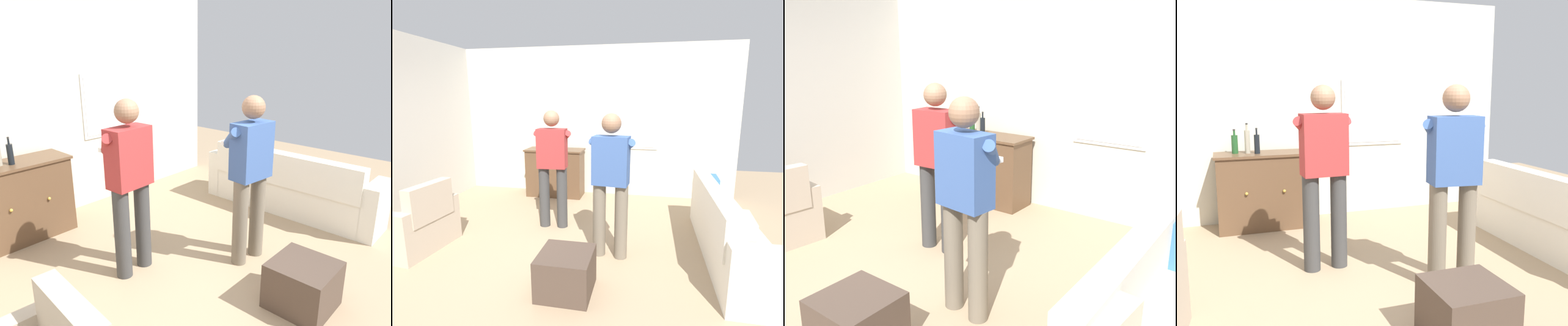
{
  "view_description": "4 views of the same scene",
  "coord_description": "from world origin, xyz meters",
  "views": [
    {
      "loc": [
        -2.35,
        -1.76,
        2.13
      ],
      "look_at": [
        0.23,
        0.54,
        1.04
      ],
      "focal_mm": 35.0,
      "sensor_mm": 36.0,
      "label": 1
    },
    {
      "loc": [
        1.02,
        -3.17,
        1.83
      ],
      "look_at": [
        0.25,
        0.68,
        1.01
      ],
      "focal_mm": 28.0,
      "sensor_mm": 36.0,
      "label": 2
    },
    {
      "loc": [
        2.5,
        -2.17,
        2.02
      ],
      "look_at": [
        0.29,
        0.79,
        1.02
      ],
      "focal_mm": 40.0,
      "sensor_mm": 36.0,
      "label": 3
    },
    {
      "loc": [
        -1.16,
        -2.9,
        1.64
      ],
      "look_at": [
        0.1,
        0.69,
        1.0
      ],
      "focal_mm": 40.0,
      "sensor_mm": 36.0,
      "label": 4
    }
  ],
  "objects": [
    {
      "name": "ground",
      "position": [
        0.0,
        0.0,
        0.0
      ],
      "size": [
        10.4,
        10.4,
        0.0
      ],
      "primitive_type": "plane",
      "color": "#9E8466"
    },
    {
      "name": "ottoman",
      "position": [
        0.29,
        -0.61,
        0.2
      ],
      "size": [
        0.51,
        0.51,
        0.4
      ],
      "primitive_type": "cube",
      "color": "#47382D",
      "rests_on": "ground"
    },
    {
      "name": "bottle_spirits_clear",
      "position": [
        -1.01,
        2.35,
        1.02
      ],
      "size": [
        0.07,
        0.07,
        0.28
      ],
      "color": "#1E4C23",
      "rests_on": "sideboard_cabinet"
    },
    {
      "name": "bottle_liquor_amber",
      "position": [
        -0.77,
        2.26,
        1.02
      ],
      "size": [
        0.06,
        0.06,
        0.3
      ],
      "color": "black",
      "rests_on": "sideboard_cabinet"
    },
    {
      "name": "wall_back_with_window",
      "position": [
        0.02,
        2.66,
        1.4
      ],
      "size": [
        5.2,
        0.15,
        2.8
      ],
      "color": "beige",
      "rests_on": "ground"
    },
    {
      "name": "person_standing_left",
      "position": [
        -0.3,
        0.88,
        0.94
      ],
      "size": [
        0.56,
        0.49,
        1.68
      ],
      "color": "#383838",
      "rests_on": "ground"
    },
    {
      "name": "sideboard_cabinet",
      "position": [
        -0.71,
        2.3,
        0.45
      ],
      "size": [
        1.09,
        0.49,
        0.9
      ],
      "color": "brown",
      "rests_on": "ground"
    },
    {
      "name": "couch",
      "position": [
        1.94,
        0.43,
        0.33
      ],
      "size": [
        0.57,
        2.33,
        0.83
      ],
      "color": "silver",
      "rests_on": "ground"
    },
    {
      "name": "bottle_wine_green",
      "position": [
        -0.87,
        2.31,
        1.05
      ],
      "size": [
        0.06,
        0.06,
        0.35
      ],
      "color": "gray",
      "rests_on": "sideboard_cabinet"
    },
    {
      "name": "person_standing_right",
      "position": [
        0.62,
        0.17,
        0.94
      ],
      "size": [
        0.55,
        0.5,
        1.68
      ],
      "color": "#6B6051",
      "rests_on": "ground"
    }
  ]
}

